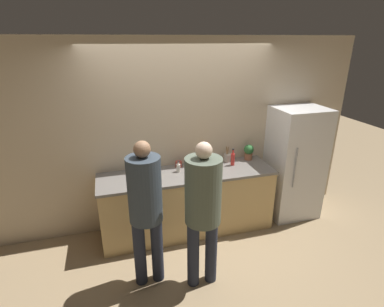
# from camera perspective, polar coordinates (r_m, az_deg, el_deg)

# --- Properties ---
(ground_plane) EXTENTS (14.00, 14.00, 0.00)m
(ground_plane) POSITION_cam_1_polar(r_m,az_deg,el_deg) (4.15, 0.60, -16.95)
(ground_plane) COLOR #9E8460
(wall_back) EXTENTS (5.20, 0.06, 2.60)m
(wall_back) POSITION_cam_1_polar(r_m,az_deg,el_deg) (4.15, -2.12, 3.40)
(wall_back) COLOR #C6B293
(wall_back) RESTS_ON ground_plane
(counter) EXTENTS (2.36, 0.69, 0.89)m
(counter) POSITION_cam_1_polar(r_m,az_deg,el_deg) (4.20, -0.86, -9.07)
(counter) COLOR tan
(counter) RESTS_ON ground_plane
(refrigerator) EXTENTS (0.72, 0.64, 1.66)m
(refrigerator) POSITION_cam_1_polar(r_m,az_deg,el_deg) (4.69, 18.92, -1.73)
(refrigerator) COLOR white
(refrigerator) RESTS_ON ground_plane
(person_left) EXTENTS (0.34, 0.34, 1.66)m
(person_left) POSITION_cam_1_polar(r_m,az_deg,el_deg) (3.12, -8.84, -9.43)
(person_left) COLOR #232838
(person_left) RESTS_ON ground_plane
(person_center) EXTENTS (0.37, 0.37, 1.66)m
(person_center) POSITION_cam_1_polar(r_m,az_deg,el_deg) (3.06, 2.10, -9.50)
(person_center) COLOR #232838
(person_center) RESTS_ON ground_plane
(fruit_bowl) EXTENTS (0.36, 0.36, 0.13)m
(fruit_bowl) POSITION_cam_1_polar(r_m,az_deg,el_deg) (3.96, 1.81, -3.05)
(fruit_bowl) COLOR brown
(fruit_bowl) RESTS_ON counter
(utensil_crock) EXTENTS (0.10, 0.10, 0.23)m
(utensil_crock) POSITION_cam_1_polar(r_m,az_deg,el_deg) (4.34, 6.70, -0.75)
(utensil_crock) COLOR #ADA393
(utensil_crock) RESTS_ON counter
(bottle_clear) EXTENTS (0.05, 0.05, 0.15)m
(bottle_clear) POSITION_cam_1_polar(r_m,az_deg,el_deg) (3.99, -2.61, -2.71)
(bottle_clear) COLOR silver
(bottle_clear) RESTS_ON counter
(bottle_red) EXTENTS (0.05, 0.05, 0.24)m
(bottle_red) POSITION_cam_1_polar(r_m,az_deg,el_deg) (4.22, 7.77, -0.99)
(bottle_red) COLOR red
(bottle_red) RESTS_ON counter
(cup_red) EXTENTS (0.09, 0.09, 0.08)m
(cup_red) POSITION_cam_1_polar(r_m,az_deg,el_deg) (4.14, -2.56, -2.04)
(cup_red) COLOR #A33D33
(cup_red) RESTS_ON counter
(cup_yellow) EXTENTS (0.08, 0.08, 0.08)m
(cup_yellow) POSITION_cam_1_polar(r_m,az_deg,el_deg) (3.88, -6.93, -3.84)
(cup_yellow) COLOR gold
(cup_yellow) RESTS_ON counter
(potted_plant) EXTENTS (0.14, 0.14, 0.23)m
(potted_plant) POSITION_cam_1_polar(r_m,az_deg,el_deg) (4.44, 10.74, 0.37)
(potted_plant) COLOR #9E6042
(potted_plant) RESTS_ON counter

